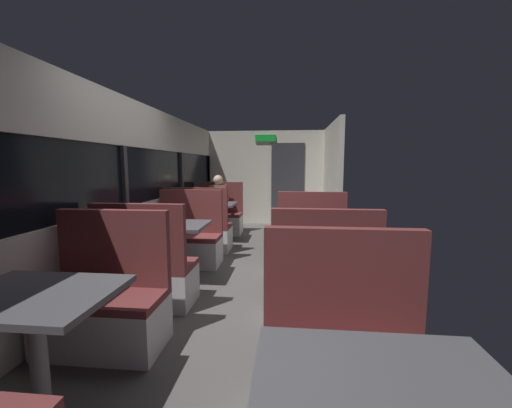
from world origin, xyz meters
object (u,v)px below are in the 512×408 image
at_px(bench_rear_aisle_facing_end, 323,289).
at_px(dining_table_mid_window, 171,232).
at_px(bench_mid_window_facing_end, 147,275).
at_px(dining_table_rear_aisle, 317,239).
at_px(bench_near_window_facing_entry, 106,307).
at_px(bench_far_window_facing_end, 202,232).
at_px(dining_table_far_window, 212,208).
at_px(bench_front_aisle_facing_entry, 345,368).
at_px(dining_table_near_window, 34,309).
at_px(bench_far_window_facing_entry, 220,218).
at_px(seated_passenger, 219,209).
at_px(bench_rear_aisle_facing_entry, 312,249).
at_px(bench_mid_window_facing_entry, 189,242).

bearing_deg(bench_rear_aisle_facing_end, dining_table_mid_window, 153.32).
height_order(bench_mid_window_facing_end, dining_table_rear_aisle, bench_mid_window_facing_end).
relative_size(bench_near_window_facing_entry, bench_far_window_facing_end, 1.00).
relative_size(dining_table_mid_window, bench_rear_aisle_facing_end, 0.82).
bearing_deg(dining_table_far_window, dining_table_rear_aisle, -52.85).
bearing_deg(dining_table_mid_window, bench_front_aisle_facing_entry, -49.06).
xyz_separation_m(dining_table_near_window, dining_table_rear_aisle, (1.79, 1.96, 0.00)).
height_order(bench_mid_window_facing_end, bench_front_aisle_facing_entry, same).
height_order(bench_far_window_facing_end, bench_far_window_facing_entry, same).
height_order(bench_near_window_facing_entry, seated_passenger, seated_passenger).
bearing_deg(dining_table_far_window, dining_table_mid_window, -90.00).
distance_m(bench_near_window_facing_entry, seated_passenger, 4.26).
bearing_deg(dining_table_near_window, dining_table_far_window, 90.00).
height_order(dining_table_near_window, bench_front_aisle_facing_entry, bench_front_aisle_facing_entry).
height_order(dining_table_near_window, dining_table_mid_window, same).
xyz_separation_m(bench_far_window_facing_entry, bench_rear_aisle_facing_end, (1.79, -3.76, 0.00)).
bearing_deg(bench_mid_window_facing_end, bench_front_aisle_facing_entry, -37.31).
bearing_deg(dining_table_rear_aisle, bench_near_window_facing_entry, -144.78).
bearing_deg(bench_rear_aisle_facing_entry, bench_rear_aisle_facing_end, -90.00).
relative_size(bench_far_window_facing_entry, bench_front_aisle_facing_entry, 1.00).
bearing_deg(seated_passenger, dining_table_rear_aisle, -59.09).
height_order(dining_table_near_window, bench_far_window_facing_entry, bench_far_window_facing_entry).
xyz_separation_m(bench_mid_window_facing_entry, bench_far_window_facing_entry, (0.00, 2.16, 0.00)).
height_order(dining_table_mid_window, bench_mid_window_facing_entry, bench_mid_window_facing_entry).
distance_m(bench_rear_aisle_facing_entry, seated_passenger, 2.91).
height_order(bench_near_window_facing_entry, bench_rear_aisle_facing_entry, same).
relative_size(dining_table_near_window, dining_table_mid_window, 1.00).
distance_m(dining_table_near_window, bench_mid_window_facing_end, 1.50).
xyz_separation_m(bench_far_window_facing_entry, seated_passenger, (0.00, -0.07, 0.21)).
bearing_deg(dining_table_mid_window, bench_mid_window_facing_end, -90.00).
distance_m(dining_table_mid_window, bench_rear_aisle_facing_end, 2.03).
xyz_separation_m(dining_table_mid_window, bench_mid_window_facing_end, (0.00, -0.70, -0.31)).
bearing_deg(bench_mid_window_facing_entry, bench_rear_aisle_facing_end, -41.77).
xyz_separation_m(dining_table_mid_window, seated_passenger, (0.00, 2.79, -0.10)).
distance_m(bench_far_window_facing_end, dining_table_rear_aisle, 2.46).
distance_m(bench_near_window_facing_entry, dining_table_far_window, 3.64).
relative_size(bench_mid_window_facing_entry, dining_table_far_window, 1.22).
bearing_deg(bench_mid_window_facing_end, dining_table_near_window, -90.00).
distance_m(bench_front_aisle_facing_entry, bench_rear_aisle_facing_entry, 2.56).
bearing_deg(dining_table_far_window, bench_rear_aisle_facing_end, -59.69).
bearing_deg(bench_front_aisle_facing_entry, dining_table_far_window, 112.95).
bearing_deg(seated_passenger, dining_table_near_window, -90.00).
height_order(dining_table_near_window, dining_table_rear_aisle, same).
xyz_separation_m(dining_table_mid_window, bench_front_aisle_facing_entry, (1.79, -2.06, -0.31)).
distance_m(dining_table_mid_window, seated_passenger, 2.79).
xyz_separation_m(bench_mid_window_facing_end, bench_rear_aisle_facing_end, (1.79, -0.20, 0.00)).
bearing_deg(bench_far_window_facing_entry, bench_near_window_facing_entry, -90.00).
height_order(dining_table_far_window, bench_rear_aisle_facing_end, bench_rear_aisle_facing_end).
height_order(bench_front_aisle_facing_entry, bench_rear_aisle_facing_end, same).
distance_m(bench_mid_window_facing_entry, bench_far_window_facing_end, 0.76).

